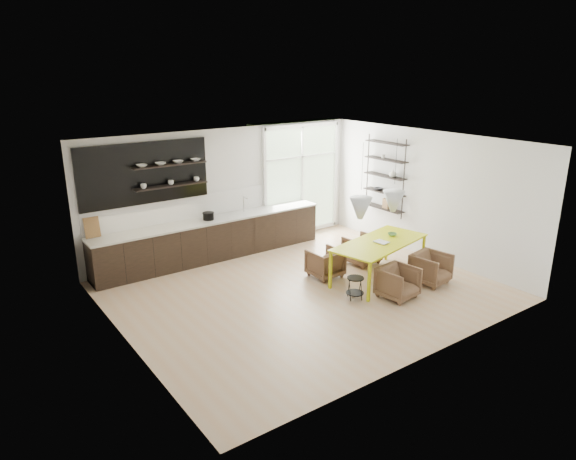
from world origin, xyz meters
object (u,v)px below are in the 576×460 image
(armchair_back_left, at_px, (325,263))
(dining_table, at_px, (380,244))
(armchair_back_right, at_px, (362,250))
(wire_stool, at_px, (355,285))
(armchair_front_left, at_px, (398,282))
(armchair_front_right, at_px, (431,268))

(armchair_back_left, bearing_deg, dining_table, 136.36)
(armchair_back_right, height_order, wire_stool, armchair_back_right)
(armchair_front_left, relative_size, wire_stool, 1.55)
(armchair_front_left, bearing_deg, dining_table, 60.74)
(dining_table, bearing_deg, armchair_back_left, 124.51)
(armchair_front_left, relative_size, armchair_front_right, 0.97)
(dining_table, xyz_separation_m, armchair_front_right, (0.70, -0.77, -0.44))
(dining_table, distance_m, armchair_front_left, 1.04)
(wire_stool, bearing_deg, armchair_back_right, 42.80)
(armchair_back_right, xyz_separation_m, armchair_front_right, (0.36, -1.64, -0.00))
(dining_table, xyz_separation_m, armchair_back_right, (0.35, 0.87, -0.44))
(armchair_back_right, bearing_deg, wire_stool, 37.81)
(armchair_back_left, relative_size, wire_stool, 1.50)
(armchair_back_right, bearing_deg, armchair_front_left, 62.92)
(armchair_back_left, bearing_deg, wire_stool, 77.54)
(dining_table, xyz_separation_m, wire_stool, (-1.06, -0.43, -0.48))
(armchair_back_left, relative_size, armchair_front_left, 0.97)
(armchair_front_right, bearing_deg, armchair_back_left, 125.25)
(armchair_front_left, xyz_separation_m, armchair_front_right, (1.06, 0.09, 0.01))
(armchair_front_right, bearing_deg, armchair_back_right, 92.64)
(armchair_front_right, bearing_deg, armchair_front_left, 175.16)
(armchair_back_right, distance_m, armchair_front_right, 1.68)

